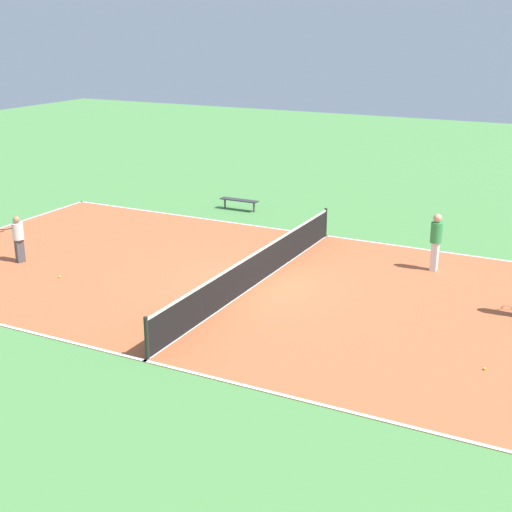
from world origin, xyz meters
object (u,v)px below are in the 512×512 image
at_px(tennis_ball_far_baseline, 60,277).
at_px(tennis_ball_right_alley, 485,369).
at_px(bench, 239,201).
at_px(player_far_green, 436,238).
at_px(tennis_net, 256,267).
at_px(player_far_white, 18,236).

height_order(tennis_ball_far_baseline, tennis_ball_right_alley, same).
height_order(bench, tennis_ball_far_baseline, bench).
xyz_separation_m(bench, tennis_ball_far_baseline, (9.76, -0.97, -0.33)).
relative_size(bench, player_far_green, 0.91).
xyz_separation_m(tennis_net, tennis_ball_right_alley, (2.57, 7.05, -0.50)).
xyz_separation_m(tennis_net, tennis_ball_far_baseline, (2.23, -5.58, -0.50)).
xyz_separation_m(bench, player_far_green, (3.90, 9.01, 0.69)).
height_order(player_far_green, player_far_white, player_far_green).
bearing_deg(tennis_net, bench, -148.54).
xyz_separation_m(tennis_net, player_far_green, (-3.64, 4.40, 0.52)).
bearing_deg(tennis_ball_right_alley, bench, -130.90).
relative_size(player_far_white, tennis_ball_far_baseline, 22.55).
height_order(player_far_white, tennis_ball_far_baseline, player_far_white).
height_order(bench, player_far_white, player_far_white).
bearing_deg(bench, tennis_net, -58.54).
relative_size(tennis_net, player_far_green, 6.13).
distance_m(player_far_white, tennis_ball_far_baseline, 2.40).
height_order(player_far_white, tennis_ball_right_alley, player_far_white).
distance_m(player_far_green, tennis_ball_right_alley, 6.83).
height_order(tennis_net, bench, tennis_net).
bearing_deg(tennis_ball_right_alley, player_far_white, -93.60).
bearing_deg(player_far_white, tennis_ball_far_baseline, 94.94).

